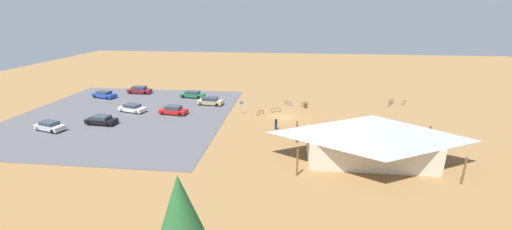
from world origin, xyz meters
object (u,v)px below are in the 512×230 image
bicycle_red_yard_front (260,113)px  bicycle_purple_by_bin (336,129)px  bike_pavilion (371,135)px  visitor_at_bikes (276,123)px  bicycle_blue_lone_east (288,103)px  trash_bin (305,106)px  pine_center (180,206)px  bicycle_yellow_yard_left (276,110)px  bicycle_silver_mid_cluster (404,103)px  car_blue_aisle_side (104,94)px  car_tan_end_stall (210,101)px  car_black_far_end (101,120)px  car_green_mid_lot (193,94)px  car_maroon_front_row (140,90)px  car_silver_back_corner (50,126)px  car_red_second_row (173,110)px  bicycle_green_yard_center (305,104)px  lot_sign (241,105)px  bicycle_black_lone_west (391,101)px  car_white_near_entry (132,108)px  bicycle_teal_near_sign (337,125)px

bicycle_red_yard_front → bicycle_purple_by_bin: size_ratio=0.89×
bike_pavilion → visitor_at_bikes: bike_pavilion is taller
bicycle_blue_lone_east → trash_bin: bearing=153.9°
pine_center → bicycle_yellow_yard_left: pine_center is taller
bicycle_silver_mid_cluster → visitor_at_bikes: (22.37, 15.24, 0.56)m
bicycle_purple_by_bin → car_blue_aisle_side: bearing=-17.7°
car_tan_end_stall → car_black_far_end: bearing=41.6°
bicycle_silver_mid_cluster → car_green_mid_lot: size_ratio=0.26×
bike_pavilion → car_black_far_end: 37.97m
pine_center → bicycle_red_yard_front: pine_center is taller
car_black_far_end → car_maroon_front_row: size_ratio=0.97×
bicycle_red_yard_front → car_silver_back_corner: (28.98, 10.66, 0.36)m
car_blue_aisle_side → car_tan_end_stall: size_ratio=1.07×
pine_center → car_red_second_row: size_ratio=1.48×
car_tan_end_stall → visitor_at_bikes: bearing=138.0°
car_black_far_end → car_red_second_row: bearing=-146.2°
bicycle_green_yard_center → car_maroon_front_row: size_ratio=0.30×
lot_sign → car_maroon_front_row: size_ratio=0.46×
lot_sign → visitor_at_bikes: bearing=131.9°
bicycle_black_lone_west → car_white_near_entry: 46.10m
bicycle_silver_mid_cluster → car_silver_back_corner: size_ratio=0.27×
trash_bin → bicycle_yellow_yard_left: size_ratio=0.56×
bicycle_teal_near_sign → car_tan_end_stall: size_ratio=0.35×
car_silver_back_corner → visitor_at_bikes: size_ratio=2.63×
car_silver_back_corner → car_green_mid_lot: size_ratio=0.97×
pine_center → car_white_near_entry: bearing=-58.6°
bicycle_black_lone_west → car_silver_back_corner: bearing=21.2°
bike_pavilion → bicycle_yellow_yard_left: (11.42, -17.14, -2.76)m
bicycle_purple_by_bin → car_black_far_end: size_ratio=0.35×
visitor_at_bikes → trash_bin: bearing=-112.1°
car_blue_aisle_side → car_green_mid_lot: 17.18m
bicycle_black_lone_west → lot_sign: bearing=19.4°
bicycle_purple_by_bin → car_blue_aisle_side: size_ratio=0.33×
car_white_near_entry → car_tan_end_stall: car_tan_end_stall is taller
car_maroon_front_row → bicycle_black_lone_west: bearing=178.1°
bicycle_silver_mid_cluster → car_tan_end_stall: size_ratio=0.27×
bicycle_red_yard_front → bicycle_green_yard_center: 9.63m
trash_bin → car_maroon_front_row: car_maroon_front_row is taller
car_silver_back_corner → bike_pavilion: bearing=173.6°
lot_sign → car_silver_back_corner: lot_sign is taller
trash_bin → bicycle_black_lone_west: bearing=-163.0°
bicycle_green_yard_center → car_tan_end_stall: car_tan_end_stall is taller
bicycle_black_lone_west → car_silver_back_corner: car_silver_back_corner is taller
bicycle_teal_near_sign → car_green_mid_lot: (25.90, -13.74, 0.32)m
bicycle_yellow_yard_left → bicycle_purple_by_bin: bearing=137.6°
bicycle_purple_by_bin → lot_sign: bearing=-24.8°
bicycle_blue_lone_east → car_silver_back_corner: car_silver_back_corner is taller
car_maroon_front_row → bicycle_blue_lone_east: bearing=170.7°
bicycle_red_yard_front → bicycle_teal_near_sign: bicycle_teal_near_sign is taller
car_green_mid_lot → car_blue_aisle_side: bearing=6.9°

